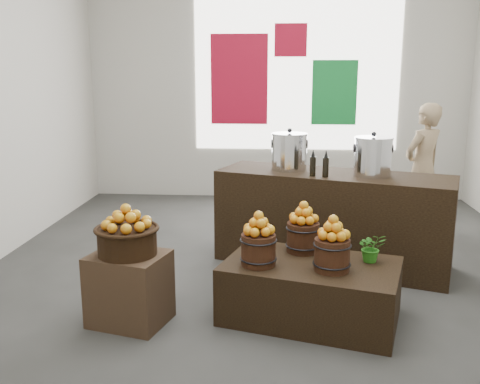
# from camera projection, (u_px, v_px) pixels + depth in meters

# --- Properties ---
(ground) EXTENTS (7.00, 7.00, 0.00)m
(ground) POSITION_uv_depth(u_px,v_px,m) (272.00, 274.00, 5.45)
(ground) COLOR #383735
(ground) RESTS_ON ground
(back_wall) EXTENTS (6.00, 0.04, 4.00)m
(back_wall) POSITION_uv_depth(u_px,v_px,m) (277.00, 73.00, 8.42)
(back_wall) COLOR #B6B3A8
(back_wall) RESTS_ON ground
(back_opening) EXTENTS (3.20, 0.02, 2.40)m
(back_opening) POSITION_uv_depth(u_px,v_px,m) (296.00, 73.00, 8.38)
(back_opening) COLOR white
(back_opening) RESTS_ON back_wall
(deco_red_left) EXTENTS (0.90, 0.04, 1.40)m
(deco_red_left) POSITION_uv_depth(u_px,v_px,m) (239.00, 80.00, 8.45)
(deco_red_left) COLOR #A30C25
(deco_red_left) RESTS_ON back_wall
(deco_green_right) EXTENTS (0.70, 0.04, 1.00)m
(deco_green_right) POSITION_uv_depth(u_px,v_px,m) (334.00, 93.00, 8.39)
(deco_green_right) COLOR #137B30
(deco_green_right) RESTS_ON back_wall
(deco_red_upper) EXTENTS (0.50, 0.04, 0.50)m
(deco_red_upper) POSITION_uv_depth(u_px,v_px,m) (291.00, 40.00, 8.26)
(deco_red_upper) COLOR #A30C25
(deco_red_upper) RESTS_ON back_wall
(crate) EXTENTS (0.69, 0.62, 0.59)m
(crate) POSITION_uv_depth(u_px,v_px,m) (130.00, 288.00, 4.35)
(crate) COLOR #463120
(crate) RESTS_ON ground
(wicker_basket) EXTENTS (0.47, 0.47, 0.21)m
(wicker_basket) POSITION_uv_depth(u_px,v_px,m) (127.00, 242.00, 4.26)
(wicker_basket) COLOR black
(wicker_basket) RESTS_ON crate
(apples_in_basket) EXTENTS (0.37, 0.37, 0.20)m
(apples_in_basket) POSITION_uv_depth(u_px,v_px,m) (126.00, 217.00, 4.22)
(apples_in_basket) COLOR #A40605
(apples_in_basket) RESTS_ON wicker_basket
(display_table) EXTENTS (1.58, 1.21, 0.48)m
(display_table) POSITION_uv_depth(u_px,v_px,m) (311.00, 291.00, 4.44)
(display_table) COLOR black
(display_table) RESTS_ON ground
(apple_bucket_front_left) EXTENTS (0.28, 0.28, 0.26)m
(apple_bucket_front_left) POSITION_uv_depth(u_px,v_px,m) (258.00, 250.00, 4.31)
(apple_bucket_front_left) COLOR #3A190F
(apple_bucket_front_left) RESTS_ON display_table
(apples_in_bucket_front_left) EXTENTS (0.21, 0.21, 0.19)m
(apples_in_bucket_front_left) POSITION_uv_depth(u_px,v_px,m) (259.00, 223.00, 4.26)
(apples_in_bucket_front_left) COLOR #A40605
(apples_in_bucket_front_left) RESTS_ON apple_bucket_front_left
(apple_bucket_front_right) EXTENTS (0.28, 0.28, 0.26)m
(apple_bucket_front_right) POSITION_uv_depth(u_px,v_px,m) (332.00, 255.00, 4.20)
(apple_bucket_front_right) COLOR #3A190F
(apple_bucket_front_right) RESTS_ON display_table
(apples_in_bucket_front_right) EXTENTS (0.21, 0.21, 0.19)m
(apples_in_bucket_front_right) POSITION_uv_depth(u_px,v_px,m) (333.00, 228.00, 4.15)
(apples_in_bucket_front_right) COLOR #A40605
(apples_in_bucket_front_right) RESTS_ON apple_bucket_front_right
(apple_bucket_rear) EXTENTS (0.28, 0.28, 0.26)m
(apple_bucket_rear) POSITION_uv_depth(u_px,v_px,m) (303.00, 237.00, 4.64)
(apple_bucket_rear) COLOR #3A190F
(apple_bucket_rear) RESTS_ON display_table
(apples_in_bucket_rear) EXTENTS (0.21, 0.21, 0.19)m
(apples_in_bucket_rear) POSITION_uv_depth(u_px,v_px,m) (304.00, 212.00, 4.59)
(apples_in_bucket_rear) COLOR #A40605
(apples_in_bucket_rear) RESTS_ON apple_bucket_rear
(herb_garnish_right) EXTENTS (0.25, 0.22, 0.25)m
(herb_garnish_right) POSITION_uv_depth(u_px,v_px,m) (371.00, 247.00, 4.39)
(herb_garnish_right) COLOR #226C16
(herb_garnish_right) RESTS_ON display_table
(herb_garnish_left) EXTENTS (0.15, 0.12, 0.27)m
(herb_garnish_left) POSITION_uv_depth(u_px,v_px,m) (254.00, 233.00, 4.74)
(herb_garnish_left) COLOR #226C16
(herb_garnish_left) RESTS_ON display_table
(counter) EXTENTS (2.54, 1.51, 0.99)m
(counter) POSITION_uv_depth(u_px,v_px,m) (332.00, 219.00, 5.66)
(counter) COLOR black
(counter) RESTS_ON ground
(stock_pot_left) EXTENTS (0.37, 0.37, 0.37)m
(stock_pot_left) POSITION_uv_depth(u_px,v_px,m) (289.00, 153.00, 5.70)
(stock_pot_left) COLOR silver
(stock_pot_left) RESTS_ON counter
(stock_pot_center) EXTENTS (0.37, 0.37, 0.37)m
(stock_pot_center) POSITION_uv_depth(u_px,v_px,m) (373.00, 158.00, 5.37)
(stock_pot_center) COLOR silver
(stock_pot_center) RESTS_ON counter
(oil_cruets) EXTENTS (0.19, 0.12, 0.27)m
(oil_cruets) POSITION_uv_depth(u_px,v_px,m) (329.00, 164.00, 5.31)
(oil_cruets) COLOR black
(oil_cruets) RESTS_ON counter
(shopper) EXTENTS (0.72, 0.68, 1.64)m
(shopper) POSITION_uv_depth(u_px,v_px,m) (423.00, 168.00, 6.82)
(shopper) COLOR #927A5A
(shopper) RESTS_ON ground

